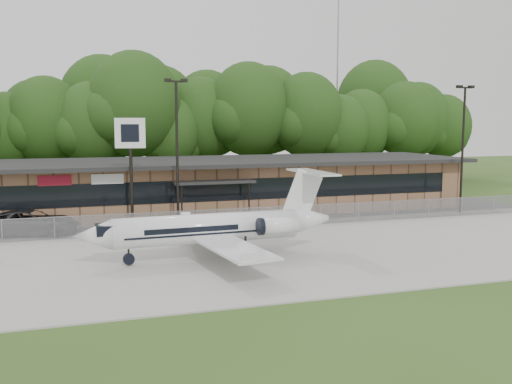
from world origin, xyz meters
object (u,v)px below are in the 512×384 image
object	(u,v)px
pole_sign	(130,145)
suv	(30,223)
business_jet	(217,229)
terminal	(222,184)

from	to	relation	value
pole_sign	suv	bearing A→B (deg)	-175.68
pole_sign	business_jet	bearing A→B (deg)	-61.97
suv	pole_sign	bearing A→B (deg)	-83.06
terminal	pole_sign	world-z (taller)	pole_sign
suv	terminal	bearing A→B (deg)	-54.49
business_jet	pole_sign	bearing A→B (deg)	107.90
suv	pole_sign	xyz separation A→B (m)	(6.47, -0.43, 4.98)
business_jet	suv	bearing A→B (deg)	132.66
suv	pole_sign	distance (m)	8.18
pole_sign	terminal	bearing A→B (deg)	49.62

